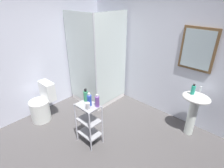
{
  "coord_description": "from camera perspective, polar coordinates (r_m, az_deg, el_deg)",
  "views": [
    {
      "loc": [
        1.57,
        -1.31,
        2.3
      ],
      "look_at": [
        -0.18,
        0.57,
        1.0
      ],
      "focal_mm": 29.0,
      "sensor_mm": 36.0,
      "label": 1
    }
  ],
  "objects": [
    {
      "name": "body_wash_bottle_green",
      "position": [
        2.92,
        -8.27,
        -3.66
      ],
      "size": [
        0.07,
        0.07,
        0.21
      ],
      "color": "#389263",
      "rests_on": "storage_cart"
    },
    {
      "name": "shower_stall",
      "position": [
        4.17,
        -4.55,
        0.6
      ],
      "size": [
        0.92,
        0.92,
        2.0
      ],
      "color": "white",
      "rests_on": "ground_plane"
    },
    {
      "name": "storage_cart",
      "position": [
        3.03,
        -7.3,
        -11.44
      ],
      "size": [
        0.38,
        0.28,
        0.74
      ],
      "color": "silver",
      "rests_on": "ground_plane"
    },
    {
      "name": "ground_plane",
      "position": [
        3.09,
        -5.15,
        -21.75
      ],
      "size": [
        4.2,
        4.2,
        0.02
      ],
      "primitive_type": "cube",
      "color": "#4D4A4A"
    },
    {
      "name": "sink_faucet",
      "position": [
        3.36,
        26.1,
        -1.46
      ],
      "size": [
        0.03,
        0.03,
        0.1
      ],
      "primitive_type": "cylinder",
      "color": "silver",
      "rests_on": "pedestal_sink"
    },
    {
      "name": "hand_soap_bottle",
      "position": [
        3.23,
        24.22,
        -1.63
      ],
      "size": [
        0.06,
        0.06,
        0.18
      ],
      "color": "#2DBC99",
      "rests_on": "pedestal_sink"
    },
    {
      "name": "toilet",
      "position": [
        3.85,
        -21.18,
        -6.25
      ],
      "size": [
        0.37,
        0.49,
        0.76
      ],
      "color": "white",
      "rests_on": "ground_plane"
    },
    {
      "name": "wall_back",
      "position": [
        3.68,
        16.13,
        9.25
      ],
      "size": [
        4.2,
        0.14,
        2.5
      ],
      "color": "silver",
      "rests_on": "ground_plane"
    },
    {
      "name": "conditioner_bottle_purple",
      "position": [
        2.76,
        -4.67,
        -5.42
      ],
      "size": [
        0.06,
        0.06,
        0.21
      ],
      "color": "#7E4DAB",
      "rests_on": "storage_cart"
    },
    {
      "name": "pedestal_sink",
      "position": [
        3.39,
        24.49,
        -6.36
      ],
      "size": [
        0.46,
        0.37,
        0.81
      ],
      "color": "white",
      "rests_on": "ground_plane"
    },
    {
      "name": "shampoo_bottle_blue",
      "position": [
        2.8,
        -7.15,
        -5.01
      ],
      "size": [
        0.07,
        0.07,
        0.21
      ],
      "color": "#2B4AB8",
      "rests_on": "storage_cart"
    },
    {
      "name": "rinse_cup",
      "position": [
        2.73,
        -7.6,
        -6.88
      ],
      "size": [
        0.07,
        0.07,
        0.11
      ],
      "primitive_type": "cylinder",
      "color": "silver",
      "rests_on": "storage_cart"
    },
    {
      "name": "wall_left",
      "position": [
        3.81,
        -25.28,
        8.29
      ],
      "size": [
        0.1,
        4.2,
        2.5
      ],
      "primitive_type": "cube",
      "color": "silver",
      "rests_on": "ground_plane"
    }
  ]
}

